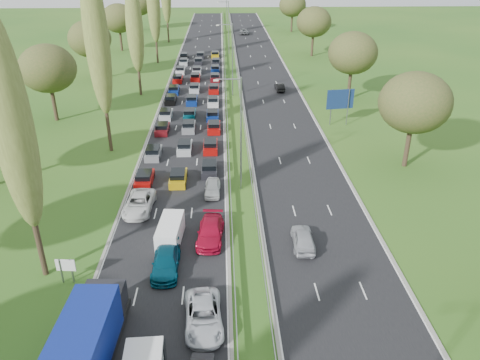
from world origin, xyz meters
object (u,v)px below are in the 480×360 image
object	(u,v)px
near_car_2	(139,203)
info_sign	(66,268)
direction_sign	(340,101)
blue_lorry	(88,341)
white_van_rear	(170,231)

from	to	relation	value
near_car_2	info_sign	world-z (taller)	info_sign
info_sign	direction_sign	distance (m)	45.01
blue_lorry	near_car_2	bearing A→B (deg)	92.76
near_car_2	info_sign	size ratio (longest dim) A/B	2.65
near_car_2	white_van_rear	world-z (taller)	white_van_rear
near_car_2	blue_lorry	bearing A→B (deg)	-86.96
blue_lorry	white_van_rear	size ratio (longest dim) A/B	2.08
white_van_rear	blue_lorry	bearing A→B (deg)	-99.74
near_car_2	blue_lorry	size ratio (longest dim) A/B	0.56
near_car_2	white_van_rear	xyz separation A→B (m)	(3.55, -5.30, 0.19)
near_car_2	direction_sign	xyz separation A→B (m)	(25.00, 23.72, 2.78)
info_sign	direction_sign	size ratio (longest dim) A/B	0.40
blue_lorry	white_van_rear	xyz separation A→B (m)	(3.53, 13.79, -1.16)
white_van_rear	direction_sign	distance (m)	36.18
near_car_2	blue_lorry	world-z (taller)	blue_lorry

